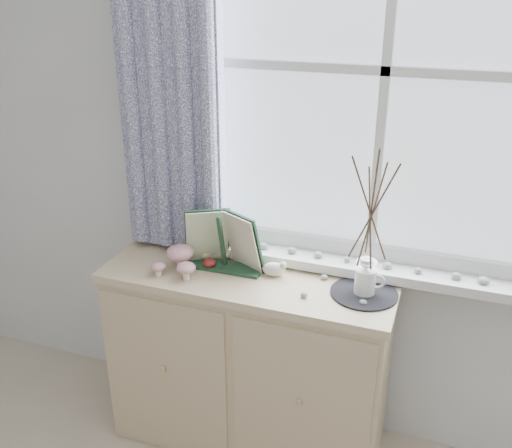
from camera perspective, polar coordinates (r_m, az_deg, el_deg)
name	(u,v)px	position (r m, az deg, el deg)	size (l,w,h in m)	color
sideboard	(249,360)	(2.55, -0.73, -13.45)	(1.20, 0.45, 0.85)	#CFB290
botanical_book	(220,242)	(2.29, -3.58, -1.86)	(0.38, 0.13, 0.26)	#1B3924
toadstool_cluster	(179,258)	(2.33, -7.70, -3.40)	(0.19, 0.17, 0.11)	white
wooden_eggs	(211,255)	(2.43, -4.51, -3.11)	(0.16, 0.17, 0.06)	tan
songbird_figurine	(274,268)	(2.30, 1.79, -4.47)	(0.12, 0.06, 0.06)	silver
crocheted_doily	(364,293)	(2.22, 10.75, -6.81)	(0.26, 0.26, 0.01)	black
twig_pitcher	(371,209)	(2.07, 11.47, 1.45)	(0.25, 0.25, 0.61)	silver
sideboard_pebbles	(322,285)	(2.24, 6.57, -6.08)	(0.33, 0.23, 0.02)	#9A9A9D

